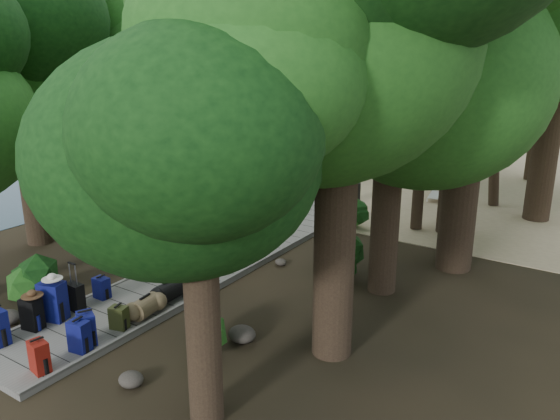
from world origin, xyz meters
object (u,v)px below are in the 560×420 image
Objects in this scene: backpack_left_b at (32,312)px; suitcase_on_boardwalk at (76,297)px; backpack_right_b at (79,335)px; backpack_right_d at (119,316)px; backpack_left_c at (53,299)px; backpack_left_d at (101,287)px; duffel_right_khaki at (146,306)px; backpack_right_c at (86,327)px; sun_lounger at (438,192)px; backpack_right_a at (39,355)px; lone_suitcase_on_sand at (353,193)px; kayak at (301,174)px; duffel_right_black at (169,291)px.

backpack_left_b is 1.17× the size of suitcase_on_boardwalk.
backpack_right_b is 1.30× the size of backpack_right_d.
backpack_left_c is at bearing 152.28° from backpack_right_b.
duffel_right_khaki is at bearing -1.48° from backpack_left_d.
backpack_right_d is (0.06, 0.68, -0.08)m from backpack_right_c.
backpack_right_d is at bearing -109.02° from sun_lounger.
backpack_right_c is (1.27, -0.22, -0.11)m from backpack_left_c.
duffel_right_khaki is (1.40, 1.54, -0.14)m from backpack_left_b.
backpack_left_d is (-0.00, 1.14, -0.18)m from backpack_left_c.
sun_lounger is at bearing 72.37° from backpack_right_b.
backpack_right_d is (-0.06, 0.92, -0.07)m from backpack_right_b.
backpack_right_d is at bearing -26.38° from backpack_left_d.
backpack_left_b is 1.41m from backpack_right_b.
backpack_left_c reaches higher than backpack_right_a.
backpack_left_c reaches higher than lone_suitcase_on_sand.
lone_suitcase_on_sand is 0.44× the size of sun_lounger.
backpack_left_c is at bearing 76.02° from backpack_left_b.
kayak is at bearing 146.33° from lone_suitcase_on_sand.
backpack_right_a is 0.95× the size of backpack_right_b.
sun_lounger is (2.04, 14.27, -0.13)m from backpack_right_a.
backpack_right_b is 1.65m from suitcase_on_boardwalk.
backpack_left_b is 1.15× the size of duffel_right_khaki.
lone_suitcase_on_sand reaches higher than sun_lounger.
backpack_right_a is at bearing -89.09° from duffel_right_black.
backpack_right_b is 0.86× the size of lone_suitcase_on_sand.
backpack_right_a is 14.96m from kayak.
duffel_right_khaki is at bearing -82.92° from duffel_right_black.
duffel_right_khaki is at bearing -88.22° from lone_suitcase_on_sand.
backpack_right_d reaches higher than kayak.
suitcase_on_boardwalk is at bearing -95.64° from lone_suitcase_on_sand.
suitcase_on_boardwalk is (0.04, 0.48, -0.14)m from backpack_left_c.
backpack_right_c is (1.30, 0.22, -0.02)m from backpack_left_b.
backpack_left_b is at bearing -95.46° from lone_suitcase_on_sand.
duffel_right_black is (1.29, 2.31, -0.14)m from backpack_left_b.
duffel_right_khaki is at bearing 27.19° from suitcase_on_boardwalk.
kayak is at bearing 96.19° from backpack_right_b.
backpack_left_b is 1.39× the size of backpack_right_d.
duffel_right_black is (-0.11, 0.78, 0.01)m from duffel_right_khaki.
backpack_right_c is 13.43m from sun_lounger.
backpack_left_d is 0.68× the size of lone_suitcase_on_sand.
lone_suitcase_on_sand is at bearing 67.43° from backpack_left_c.
backpack_left_c is (0.02, 0.45, 0.09)m from backpack_left_b.
backpack_right_c is 11.13m from lone_suitcase_on_sand.
backpack_right_d is 0.29× the size of sun_lounger.
backpack_right_a is 14.41m from sun_lounger.
kayak is (-2.37, 13.25, -0.37)m from backpack_left_c.
backpack_right_b is (1.39, -0.47, -0.12)m from backpack_left_c.
duffel_right_khaki is at bearing 100.80° from backpack_right_a.
backpack_right_a is 1.24× the size of backpack_right_d.
lone_suitcase_on_sand is at bearing 89.92° from duffel_right_black.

